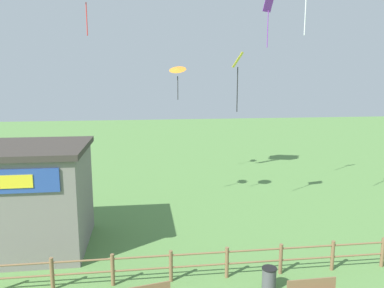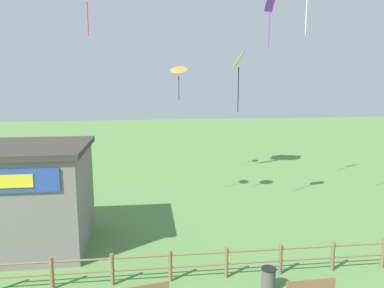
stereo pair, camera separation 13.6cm
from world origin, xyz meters
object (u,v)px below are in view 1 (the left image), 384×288
Objects in this scene: trash_bin at (269,279)px; kite_purple_streamer at (268,11)px; kite_yellow_diamond at (238,69)px; kite_orange_delta at (178,70)px.

kite_purple_streamer is (3.22, 10.64, 10.75)m from trash_bin.
kite_yellow_diamond is 5.07m from kite_purple_streamer.
kite_yellow_diamond is 3.21m from kite_orange_delta.
kite_orange_delta is (-5.54, -1.82, -3.45)m from kite_purple_streamer.
trash_bin is 15.46m from kite_purple_streamer.
kite_orange_delta is at bearing 162.37° from kite_yellow_diamond.
kite_yellow_diamond reaches higher than kite_orange_delta.
trash_bin is at bearing -75.25° from kite_orange_delta.
trash_bin is 0.44× the size of kite_orange_delta.
kite_purple_streamer reaches higher than kite_yellow_diamond.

